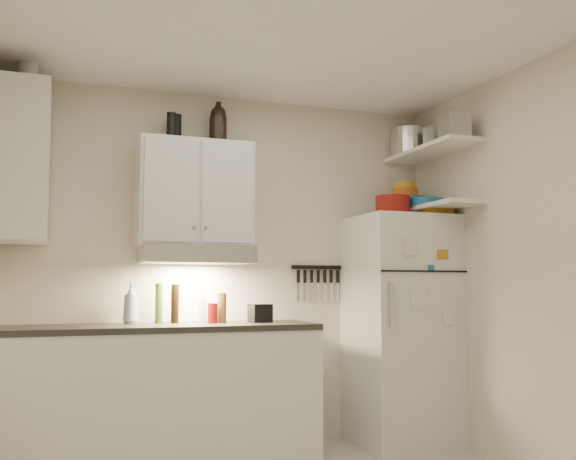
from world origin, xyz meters
name	(u,v)px	position (x,y,z in m)	size (l,w,h in m)	color
ceiling	(301,20)	(0.00, 0.00, 2.61)	(3.20, 3.00, 0.02)	white
back_wall	(229,269)	(0.00, 1.51, 1.30)	(3.20, 0.02, 2.60)	beige
right_wall	(548,265)	(1.61, 0.00, 1.30)	(0.02, 3.00, 2.60)	beige
base_cabinet	(158,398)	(-0.55, 1.20, 0.44)	(2.10, 0.60, 0.88)	white
countertop	(160,328)	(-0.55, 1.20, 0.90)	(2.10, 0.62, 0.04)	#2B2925
upper_cabinet	(194,194)	(-0.30, 1.33, 1.83)	(0.80, 0.33, 0.75)	white
side_cabinet	(21,163)	(-1.44, 1.20, 1.95)	(0.33, 0.55, 1.00)	white
range_hood	(196,255)	(-0.30, 1.27, 1.39)	(0.76, 0.46, 0.12)	silver
fridge	(401,329)	(1.25, 1.16, 0.85)	(0.70, 0.68, 1.70)	silver
shelf_hi	(431,151)	(1.45, 1.02, 2.20)	(0.30, 0.95, 0.03)	white
shelf_lo	(432,208)	(1.45, 1.02, 1.76)	(0.30, 0.95, 0.03)	white
knife_strip	(317,267)	(0.70, 1.49, 1.32)	(0.42, 0.02, 0.03)	black
dutch_oven	(393,206)	(1.17, 1.12, 1.78)	(0.26, 0.26, 0.15)	maroon
book_stack	(433,210)	(1.46, 1.03, 1.75)	(0.22, 0.27, 0.09)	#B77C16
spice_jar	(398,209)	(1.23, 1.15, 1.76)	(0.07, 0.07, 0.11)	silver
stock_pot	(410,143)	(1.45, 1.33, 2.32)	(0.31, 0.31, 0.22)	silver
tin_a	(439,138)	(1.52, 1.02, 2.30)	(0.18, 0.16, 0.18)	#AAAAAD
tin_b	(455,127)	(1.42, 0.67, 2.30)	(0.17, 0.17, 0.17)	#AAAAAD
bowl_teal	(409,204)	(1.41, 1.30, 1.83)	(0.26, 0.26, 0.10)	#195D8C
bowl_orange	(405,193)	(1.38, 1.29, 1.91)	(0.21, 0.21, 0.06)	#C25812
bowl_yellow	(405,186)	(1.38, 1.29, 1.97)	(0.16, 0.16, 0.05)	#B88A20
plates	(426,202)	(1.41, 1.03, 1.80)	(0.24, 0.24, 0.06)	#195D8C
growler_a	(218,125)	(-0.12, 1.37, 2.35)	(0.13, 0.13, 0.30)	black
growler_b	(217,126)	(-0.13, 1.36, 2.34)	(0.12, 0.12, 0.27)	black
thermos_a	(176,129)	(-0.42, 1.40, 2.30)	(0.07, 0.07, 0.21)	black
thermos_b	(171,126)	(-0.48, 1.30, 2.29)	(0.06, 0.06, 0.19)	black
side_jar	(28,74)	(-1.41, 1.20, 2.53)	(0.12, 0.12, 0.16)	silver
soap_bottle	(131,301)	(-0.72, 1.34, 1.07)	(0.12, 0.12, 0.30)	white
pepper_mill	(222,308)	(-0.11, 1.25, 1.02)	(0.06, 0.06, 0.21)	brown
oil_bottle	(159,303)	(-0.54, 1.33, 1.06)	(0.05, 0.05, 0.27)	#45691A
vinegar_bottle	(175,304)	(-0.43, 1.32, 1.05)	(0.06, 0.06, 0.27)	black
clear_bottle	(202,311)	(-0.23, 1.33, 1.00)	(0.05, 0.05, 0.16)	silver
red_jar	(212,313)	(-0.19, 1.21, 0.99)	(0.07, 0.07, 0.14)	maroon
caddy	(260,313)	(0.15, 1.22, 0.98)	(0.15, 0.11, 0.13)	black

